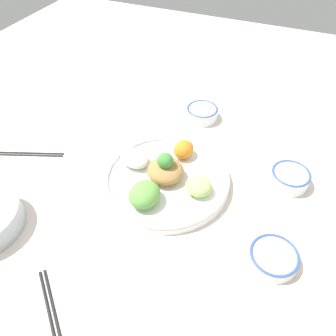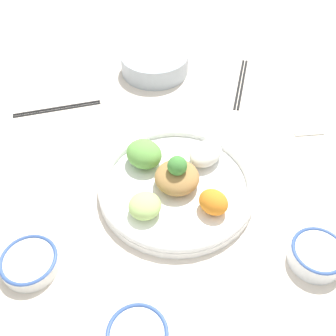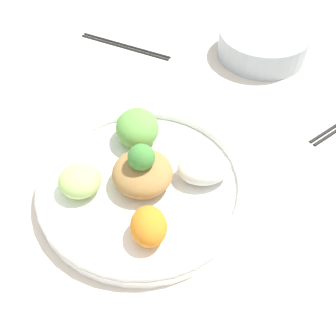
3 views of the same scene
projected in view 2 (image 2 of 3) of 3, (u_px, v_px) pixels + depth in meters
name	position (u px, v px, depth m)	size (l,w,h in m)	color
ground_plane	(183.00, 205.00, 0.87)	(2.40, 2.40, 0.00)	silver
salad_platter	(176.00, 182.00, 0.88)	(0.35, 0.35, 0.11)	white
sauce_bowl_red	(317.00, 254.00, 0.76)	(0.11, 0.11, 0.04)	white
sauce_bowl_dark	(30.00, 262.00, 0.76)	(0.11, 0.11, 0.03)	white
side_serving_bowl	(155.00, 62.00, 1.19)	(0.20, 0.20, 0.06)	#A8B2BC
chopsticks_pair_near	(241.00, 83.00, 1.17)	(0.24, 0.10, 0.01)	black
chopsticks_pair_far	(57.00, 108.00, 1.09)	(0.19, 0.17, 0.01)	black
serving_spoon_main	(324.00, 132.00, 1.03)	(0.10, 0.11, 0.01)	beige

